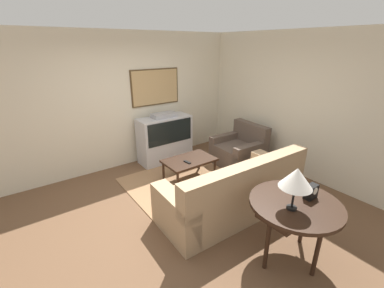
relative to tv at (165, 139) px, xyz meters
name	(u,v)px	position (x,y,z in m)	size (l,w,h in m)	color
ground_plane	(180,210)	(-0.79, -1.77, -0.51)	(12.00, 12.00, 0.00)	brown
wall_back	(121,102)	(-0.78, 0.36, 0.84)	(12.00, 0.10, 2.70)	beige
wall_right	(291,104)	(1.84, -1.77, 0.84)	(0.06, 12.00, 2.70)	beige
area_rug	(186,180)	(-0.18, -1.06, -0.51)	(2.15, 1.70, 0.01)	#99704C
tv	(165,139)	(0.00, 0.00, 0.00)	(1.15, 0.49, 1.09)	#B7B7BC
couch	(234,193)	(-0.15, -2.28, -0.18)	(2.27, 0.98, 0.95)	tan
armchair	(239,151)	(1.18, -1.11, -0.22)	(0.92, 0.97, 0.87)	brown
coffee_table	(189,162)	(-0.10, -1.06, -0.13)	(0.94, 0.59, 0.43)	black
console_table	(295,208)	(-0.24, -3.33, 0.20)	(1.02, 1.02, 0.78)	black
table_lamp	(296,178)	(-0.38, -3.36, 0.64)	(0.34, 0.34, 0.49)	black
mantel_clock	(311,192)	(-0.02, -3.36, 0.35)	(0.16, 0.10, 0.17)	black
remote	(187,162)	(-0.21, -1.15, -0.07)	(0.07, 0.16, 0.02)	black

